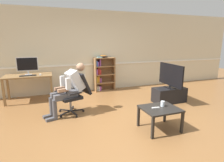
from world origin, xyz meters
TOP-DOWN VIEW (x-y plane):
  - ground_plane at (0.00, 0.00)m, footprint 18.00×18.00m
  - back_wall at (0.00, 2.65)m, footprint 12.00×0.13m
  - computer_desk at (-1.93, 2.15)m, footprint 1.28×0.67m
  - imac_monitor at (-1.93, 2.23)m, footprint 0.58×0.14m
  - keyboard at (-1.92, 2.01)m, footprint 0.42×0.12m
  - computer_mouse at (-1.60, 2.03)m, footprint 0.06×0.10m
  - bookshelf at (0.39, 2.44)m, footprint 0.71×0.30m
  - radiator at (-0.60, 2.54)m, footprint 0.78×0.08m
  - office_chair at (-0.79, 0.81)m, footprint 0.81×0.67m
  - person_seated at (-0.95, 0.75)m, footprint 1.03×0.60m
  - tv_stand at (1.82, 0.67)m, footprint 0.92×0.44m
  - tv_screen at (1.82, 0.66)m, footprint 0.21×1.04m
  - coffee_table at (0.61, -0.63)m, footprint 0.70×0.59m
  - drinking_glass at (0.70, -0.57)m, footprint 0.08×0.08m
  - spare_remote at (0.51, -0.61)m, footprint 0.15×0.06m

SIDE VIEW (x-z plane):
  - ground_plane at x=0.00m, z-range 0.00..0.00m
  - tv_stand at x=1.82m, z-range 0.00..0.41m
  - radiator at x=-0.60m, z-range 0.00..0.61m
  - coffee_table at x=0.61m, z-range 0.16..0.61m
  - spare_remote at x=0.51m, z-range 0.45..0.47m
  - drinking_glass at x=0.70m, z-range 0.45..0.56m
  - office_chair at x=-0.79m, z-range 0.04..1.01m
  - bookshelf at x=0.39m, z-range -0.02..1.22m
  - person_seated at x=-0.95m, z-range 0.05..1.25m
  - computer_desk at x=-1.93m, z-range 0.27..1.03m
  - keyboard at x=-1.92m, z-range 0.76..0.78m
  - tv_screen at x=1.82m, z-range 0.43..1.11m
  - computer_mouse at x=-1.60m, z-range 0.76..0.79m
  - imac_monitor at x=-1.93m, z-range 0.79..1.30m
  - back_wall at x=0.00m, z-range 0.00..2.70m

